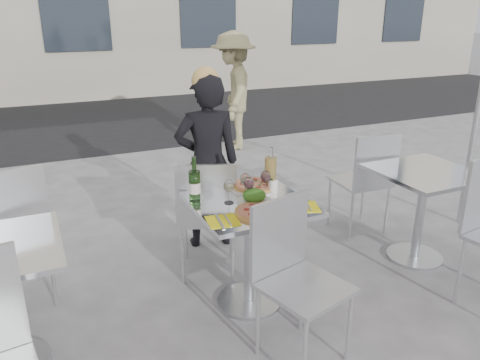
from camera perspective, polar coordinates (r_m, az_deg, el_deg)
name	(u,v)px	position (r m, az deg, el deg)	size (l,w,h in m)	color
ground	(249,302)	(3.34, 1.11, -14.65)	(80.00, 80.00, 0.00)	slate
street_asphalt	(99,119)	(9.26, -16.76, 7.15)	(24.00, 5.00, 0.00)	black
main_table	(250,232)	(3.07, 1.17, -6.33)	(0.72, 0.72, 0.75)	#B7BABF
side_table_right	(423,196)	(3.91, 21.38, -1.86)	(0.72, 0.72, 0.75)	#B7BABF
chair_far	(207,210)	(3.39, -4.06, -3.64)	(0.55, 0.56, 0.93)	silver
chair_near	(293,267)	(2.67, 6.46, -10.47)	(0.52, 0.53, 0.93)	silver
side_chair_lfar	(8,229)	(3.32, -26.41, -5.32)	(0.56, 0.57, 1.01)	silver
side_chair_rfar	(367,175)	(4.19, 15.23, 0.54)	(0.46, 0.47, 0.95)	silver
woman_diner	(208,163)	(3.84, -3.98, 2.08)	(0.53, 0.35, 1.45)	black
pedestrian_b	(233,91)	(6.77, -0.80, 10.74)	(1.07, 0.62, 1.66)	#968F60
pizza_near	(261,212)	(2.82, 2.53, -3.89)	(0.31, 0.31, 0.02)	tan
pizza_far	(254,186)	(3.22, 1.73, -0.72)	(0.34, 0.34, 0.03)	white
salad_plate	(254,196)	(2.98, 1.75, -2.01)	(0.22, 0.22, 0.09)	white
wine_bottle	(195,184)	(2.98, -5.56, -0.50)	(0.07, 0.08, 0.29)	#28501E
carafe	(271,172)	(3.19, 3.74, 1.01)	(0.08, 0.08, 0.29)	tan
sugar_shaker	(273,185)	(3.14, 4.01, -0.56)	(0.06, 0.06, 0.11)	white
wineglass_white_a	(229,187)	(2.93, -1.38, -0.82)	(0.07, 0.07, 0.16)	white
wineglass_white_b	(245,180)	(3.05, 0.62, -0.02)	(0.07, 0.07, 0.16)	white
wineglass_red_a	(249,184)	(2.98, 1.10, -0.48)	(0.07, 0.07, 0.16)	white
wineglass_red_b	(266,177)	(3.10, 3.13, 0.31)	(0.07, 0.07, 0.16)	white
napkin_left	(223,221)	(2.72, -2.13, -4.98)	(0.20, 0.20, 0.01)	#F7F715
napkin_right	(304,207)	(2.93, 7.80, -3.24)	(0.23, 0.23, 0.01)	#F7F715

